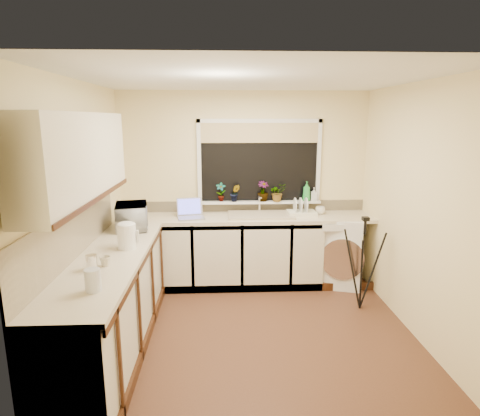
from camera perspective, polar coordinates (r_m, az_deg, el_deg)
name	(u,v)px	position (r m, az deg, el deg)	size (l,w,h in m)	color
floor	(252,330)	(4.31, 1.65, -16.72)	(3.20, 3.20, 0.00)	#563222
ceiling	(253,79)	(3.78, 1.89, 17.74)	(3.20, 3.20, 0.00)	white
wall_back	(244,187)	(5.33, 0.52, 3.00)	(3.20, 3.20, 0.00)	#F7E1A4
wall_front	(272,270)	(2.44, 4.52, -8.68)	(3.20, 3.20, 0.00)	#F7E1A4
wall_left	(82,214)	(4.07, -21.32, -0.85)	(3.00, 3.00, 0.00)	#F7E1A4
wall_right	(416,211)	(4.29, 23.57, -0.37)	(3.00, 3.00, 0.00)	#F7E1A4
base_cabinet_back	(220,252)	(5.23, -2.89, -6.21)	(2.55, 0.60, 0.86)	silver
base_cabinet_left	(112,307)	(3.97, -17.56, -13.09)	(0.54, 2.40, 0.86)	silver
worktop_back	(245,218)	(5.11, 0.70, -1.38)	(3.20, 0.60, 0.04)	beige
worktop_left	(108,260)	(3.80, -18.01, -6.94)	(0.60, 2.40, 0.04)	beige
upper_cabinet	(78,157)	(3.51, -21.87, 6.64)	(0.28, 1.90, 0.70)	silver
splashback_left	(73,234)	(3.81, -22.44, -3.35)	(0.02, 2.40, 0.45)	beige
splashback_back	(244,206)	(5.37, 0.52, 0.29)	(3.20, 0.02, 0.14)	beige
window_glass	(259,162)	(5.29, 2.72, 6.46)	(1.50, 0.02, 1.00)	black
window_blind	(260,133)	(5.24, 2.78, 10.51)	(1.50, 0.02, 0.25)	tan
windowsill	(259,202)	(5.31, 2.71, 0.87)	(1.60, 0.14, 0.03)	white
sink	(261,215)	(5.12, 2.94, -0.99)	(0.82, 0.46, 0.03)	tan
faucet	(260,204)	(5.27, 2.76, 0.60)	(0.03, 0.03, 0.24)	silver
washing_machine	(335,249)	(5.42, 13.25, -5.70)	(0.63, 0.61, 0.89)	white
laptop	(190,212)	(5.07, -6.98, -0.63)	(0.37, 0.35, 0.23)	gray
kettle	(127,237)	(3.97, -15.63, -3.89)	(0.18, 0.18, 0.23)	white
dish_rack	(302,213)	(5.20, 8.66, -0.74)	(0.35, 0.27, 0.05)	#EEEBCE
tripod	(363,264)	(4.72, 16.85, -7.50)	(0.52, 0.52, 1.07)	black
glass_jug	(93,280)	(3.10, -19.99, -9.53)	(0.11, 0.11, 0.16)	silver
steel_jar	(92,262)	(3.53, -20.15, -7.17)	(0.09, 0.09, 0.12)	white
microwave	(132,216)	(4.67, -14.97, -1.14)	(0.50, 0.34, 0.28)	silver
plant_a	(221,192)	(5.26, -2.71, 2.26)	(0.13, 0.09, 0.24)	#999999
plant_b	(235,193)	(5.23, -0.71, 2.11)	(0.12, 0.10, 0.22)	#999999
plant_c	(263,191)	(5.27, 3.25, 2.37)	(0.15, 0.15, 0.26)	#999999
plant_d	(277,192)	(5.28, 5.29, 2.21)	(0.21, 0.18, 0.24)	#999999
soap_bottle_green	(307,191)	(5.34, 9.34, 2.34)	(0.10, 0.10, 0.26)	green
soap_bottle_clear	(314,194)	(5.39, 10.35, 1.93)	(0.08, 0.08, 0.17)	#999999
cup_back	(320,210)	(5.31, 11.22, -0.33)	(0.12, 0.12, 0.10)	white
cup_left	(105,261)	(3.58, -18.43, -7.12)	(0.09, 0.09, 0.08)	beige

